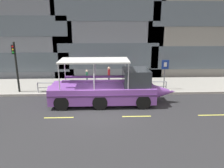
# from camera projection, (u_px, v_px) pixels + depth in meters

# --- Properties ---
(ground_plane) EXTENTS (120.00, 120.00, 0.00)m
(ground_plane) POSITION_uv_depth(u_px,v_px,m) (98.00, 110.00, 14.38)
(ground_plane) COLOR #2B2B2D
(sidewalk) EXTENTS (32.00, 4.80, 0.18)m
(sidewalk) POSITION_uv_depth(u_px,v_px,m) (100.00, 85.00, 19.74)
(sidewalk) COLOR #99968E
(sidewalk) RESTS_ON ground_plane
(curb_edge) EXTENTS (32.00, 0.18, 0.18)m
(curb_edge) POSITION_uv_depth(u_px,v_px,m) (99.00, 94.00, 17.34)
(curb_edge) COLOR #B2ADA3
(curb_edge) RESTS_ON ground_plane
(lane_centreline) EXTENTS (25.80, 0.12, 0.01)m
(lane_centreline) POSITION_uv_depth(u_px,v_px,m) (98.00, 117.00, 13.28)
(lane_centreline) COLOR #DBD64C
(lane_centreline) RESTS_ON ground_plane
(curb_guardrail) EXTENTS (10.56, 0.09, 0.83)m
(curb_guardrail) POSITION_uv_depth(u_px,v_px,m) (103.00, 85.00, 17.50)
(curb_guardrail) COLOR #9EA0A8
(curb_guardrail) RESTS_ON sidewalk
(traffic_light_pole) EXTENTS (0.24, 0.46, 4.02)m
(traffic_light_pole) POSITION_uv_depth(u_px,v_px,m) (16.00, 62.00, 16.91)
(traffic_light_pole) COLOR black
(traffic_light_pole) RESTS_ON sidewalk
(parking_sign) EXTENTS (0.60, 0.12, 2.52)m
(parking_sign) POSITION_uv_depth(u_px,v_px,m) (165.00, 70.00, 17.83)
(parking_sign) COLOR #4C4F54
(parking_sign) RESTS_ON sidewalk
(duck_tour_boat) EXTENTS (9.07, 2.62, 3.19)m
(duck_tour_boat) POSITION_uv_depth(u_px,v_px,m) (110.00, 89.00, 15.30)
(duck_tour_boat) COLOR purple
(duck_tour_boat) RESTS_ON ground_plane
(pedestrian_near_bow) EXTENTS (0.30, 0.48, 1.75)m
(pedestrian_near_bow) POSITION_uv_depth(u_px,v_px,m) (147.00, 76.00, 18.37)
(pedestrian_near_bow) COLOR #1E2338
(pedestrian_near_bow) RESTS_ON sidewalk
(pedestrian_mid_left) EXTENTS (0.24, 0.51, 1.75)m
(pedestrian_mid_left) POSITION_uv_depth(u_px,v_px,m) (109.00, 75.00, 18.91)
(pedestrian_mid_left) COLOR black
(pedestrian_mid_left) RESTS_ON sidewalk
(pedestrian_mid_right) EXTENTS (0.21, 0.43, 1.51)m
(pedestrian_mid_right) POSITION_uv_depth(u_px,v_px,m) (87.00, 76.00, 18.89)
(pedestrian_mid_right) COLOR #1E2338
(pedestrian_mid_right) RESTS_ON sidewalk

